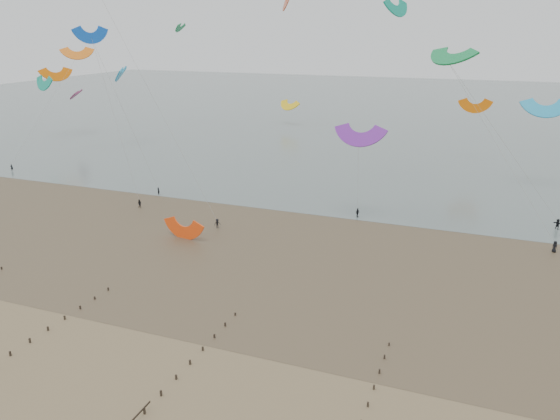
# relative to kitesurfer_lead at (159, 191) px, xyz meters

# --- Properties ---
(ground) EXTENTS (500.00, 500.00, 0.00)m
(ground) POSITION_rel_kitesurfer_lead_xyz_m (31.45, -50.73, -0.78)
(ground) COLOR brown
(ground) RESTS_ON ground
(sea_and_shore) EXTENTS (500.00, 665.00, 0.03)m
(sea_and_shore) POSITION_rel_kitesurfer_lead_xyz_m (27.37, -16.33, -0.78)
(sea_and_shore) COLOR #475654
(sea_and_shore) RESTS_ON ground
(kitesurfer_lead) EXTENTS (0.66, 0.52, 1.57)m
(kitesurfer_lead) POSITION_rel_kitesurfer_lead_xyz_m (0.00, 0.00, 0.00)
(kitesurfer_lead) COLOR black
(kitesurfer_lead) RESTS_ON ground
(kitesurfers) EXTENTS (152.57, 21.06, 1.83)m
(kitesurfers) POSITION_rel_kitesurfer_lead_xyz_m (53.40, -1.90, 0.08)
(kitesurfers) COLOR black
(kitesurfers) RESTS_ON ground
(grounded_kite) EXTENTS (7.15, 5.94, 3.57)m
(grounded_kite) POSITION_rel_kitesurfer_lead_xyz_m (17.13, -19.24, -0.78)
(grounded_kite) COLOR #FF4610
(grounded_kite) RESTS_ON ground
(kites_airborne) EXTENTS (245.79, 117.05, 40.45)m
(kites_airborne) POSITION_rel_kitesurfer_lead_xyz_m (22.11, 36.64, 20.60)
(kites_airborne) COLOR #079374
(kites_airborne) RESTS_ON ground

